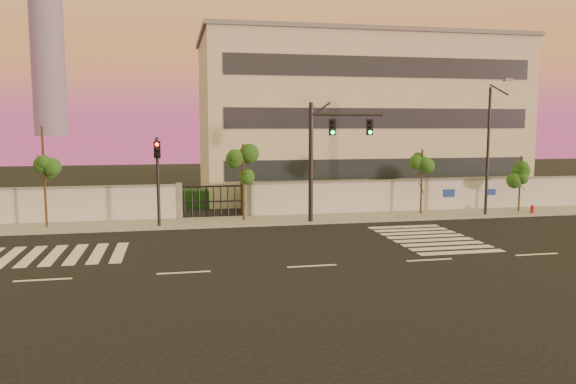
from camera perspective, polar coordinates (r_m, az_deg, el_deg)
The scene contains 15 objects.
ground at distance 22.41m, azimuth 2.45°, elevation -7.54°, with size 120.00×120.00×0.00m, color black.
sidewalk at distance 32.47m, azimuth -2.04°, elevation -2.88°, with size 60.00×3.00×0.15m, color gray.
perimeter_wall at distance 33.80m, azimuth -2.29°, elevation -0.79°, with size 60.00×0.36×2.20m.
hedge_row at distance 36.68m, azimuth -1.34°, elevation -0.58°, with size 41.00×4.25×1.80m.
institutional_building at distance 45.36m, azimuth 6.85°, elevation 7.56°, with size 24.40×12.40×12.25m.
distant_skyscraper at distance 312.07m, azimuth -23.42°, elevation 16.74°, with size 16.00×16.00×118.00m.
road_markings at distance 25.70m, azimuth -3.03°, elevation -5.64°, with size 57.00×7.62×0.02m.
street_tree_c at distance 32.11m, azimuth -23.57°, elevation 3.56°, with size 1.50×1.19×5.50m.
street_tree_d at distance 31.74m, azimuth -4.53°, elevation 2.76°, with size 1.60×1.28×4.49m.
street_tree_e at distance 35.13m, azimuth 13.47°, elevation 2.48°, with size 1.45×1.15×4.07m.
street_tree_f at distance 37.93m, azimuth 22.56°, elevation 1.96°, with size 1.42×1.13×3.63m.
traffic_signal_main at distance 31.46m, azimuth 3.87°, elevation 4.52°, with size 4.30×0.41×6.79m.
traffic_signal_secondary at distance 30.63m, azimuth -13.09°, elevation 2.08°, with size 0.38×0.36×4.90m.
streetlight_east at distance 35.62m, azimuth 19.81°, elevation 4.57°, with size 0.49×1.96×8.13m.
fire_hydrant at distance 37.71m, azimuth 23.57°, elevation -1.70°, with size 0.26×0.25×0.66m.
Camera 1 is at (-5.27, -21.06, 5.58)m, focal length 35.00 mm.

